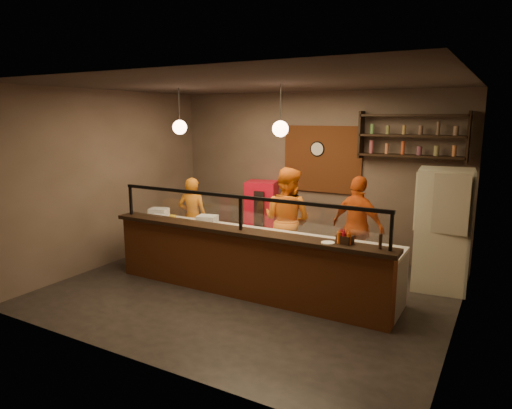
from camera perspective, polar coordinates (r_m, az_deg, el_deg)
The scene contains 29 objects.
floor at distance 7.43m, azimuth -0.65°, elevation -10.61°, with size 6.00×6.00×0.00m, color black.
ceiling at distance 6.92m, azimuth -0.71°, elevation 14.83°, with size 6.00×6.00×0.00m, color #3A312D.
wall_back at distance 9.23m, azimuth 7.14°, elevation 3.85°, with size 6.00×6.00×0.00m, color brown.
wall_left at distance 8.88m, azimuth -17.71°, elevation 3.13°, with size 5.00×5.00×0.00m, color brown.
wall_right at distance 6.10m, azimuth 24.50°, elevation -0.76°, with size 5.00×5.00×0.00m, color brown.
wall_front at distance 5.04m, azimuth -15.08°, elevation -2.46°, with size 6.00×6.00×0.00m, color brown.
brick_patch at distance 9.09m, azimuth 8.28°, elevation 5.62°, with size 1.60×0.04×1.30m, color brown.
service_counter at distance 7.02m, azimuth -1.90°, elevation -7.60°, with size 4.60×0.25×1.00m, color brown.
counter_ledge at distance 6.87m, azimuth -1.92°, elevation -3.41°, with size 4.70×0.37×0.06m, color black.
worktop_cabinet at distance 7.45m, azimuth 0.12°, elevation -7.08°, with size 4.60×0.75×0.85m, color gray.
worktop at distance 7.32m, azimuth 0.12°, elevation -3.73°, with size 4.60×0.75×0.05m, color silver.
sneeze_guard at distance 6.79m, azimuth -1.94°, elevation -0.63°, with size 4.50×0.05×0.52m.
wall_shelving at distance 8.45m, azimuth 18.91°, elevation 8.13°, with size 1.84×0.28×0.85m.
wall_clock at distance 9.10m, azimuth 7.70°, elevation 6.90°, with size 0.30×0.30×0.04m, color black.
pendant_left at distance 7.93m, azimuth -9.51°, elevation 9.52°, with size 0.24×0.24×0.77m.
pendant_right at distance 6.90m, azimuth 3.07°, elevation 9.44°, with size 0.24×0.24×0.77m.
cook_left at distance 8.99m, azimuth -7.93°, elevation -1.61°, with size 0.58×0.38×1.58m, color orange.
cook_mid at distance 8.04m, azimuth 3.88°, elevation -1.98°, with size 0.91×0.71×1.87m, color orange.
cook_right at distance 7.98m, azimuth 12.60°, elevation -2.75°, with size 1.03×0.43×1.75m, color #CF4F13.
fridge at distance 7.81m, azimuth 22.29°, elevation -2.93°, with size 0.81×0.75×1.94m, color beige.
red_cooler at distance 9.48m, azimuth 0.71°, elevation -1.34°, with size 0.61×0.56×1.42m, color red.
pizza_dough at distance 6.78m, azimuth 8.15°, elevation -4.78°, with size 0.56×0.56×0.01m, color beige.
prep_tub_a at distance 8.62m, azimuth -12.05°, elevation -1.00°, with size 0.32×0.26×0.16m, color silver.
prep_tub_b at distance 7.86m, azimuth -6.11°, elevation -1.97°, with size 0.32×0.26×0.16m, color silver.
prep_tub_c at distance 8.11m, azimuth -12.08°, elevation -1.81°, with size 0.29×0.23×0.14m, color white.
rolling_pin at distance 8.52m, azimuth -11.23°, elevation -1.43°, with size 0.07×0.07×0.39m, color gold.
condiment_caddy at distance 6.24m, azimuth 11.06°, elevation -4.28°, with size 0.20×0.16×0.11m, color black.
pepper_mill at distance 6.07m, azimuth 15.28°, elevation -4.47°, with size 0.04×0.04×0.20m, color black.
small_plate at distance 6.22m, azimuth 8.97°, elevation -4.73°, with size 0.18×0.18×0.01m, color white.
Camera 1 is at (3.46, -5.98, 2.75)m, focal length 32.00 mm.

